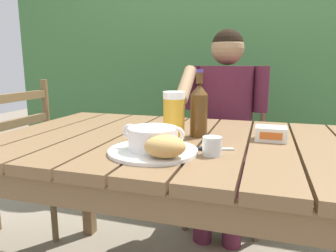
# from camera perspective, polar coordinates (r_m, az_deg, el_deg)

# --- Properties ---
(dining_table) EXTENTS (1.47, 0.92, 0.75)m
(dining_table) POSITION_cam_1_polar(r_m,az_deg,el_deg) (1.23, 2.58, -6.10)
(dining_table) COLOR brown
(dining_table) RESTS_ON ground_plane
(hedge_backdrop) EXTENTS (3.90, 0.87, 2.51)m
(hedge_backdrop) POSITION_cam_1_polar(r_m,az_deg,el_deg) (2.91, 6.47, 13.91)
(hedge_backdrop) COLOR #3F703D
(hedge_backdrop) RESTS_ON ground_plane
(chair_near_diner) EXTENTS (0.47, 0.46, 0.91)m
(chair_near_diner) POSITION_cam_1_polar(r_m,az_deg,el_deg) (2.11, 10.67, -4.16)
(chair_near_diner) COLOR brown
(chair_near_diner) RESTS_ON ground_plane
(person_eating) EXTENTS (0.48, 0.47, 1.23)m
(person_eating) POSITION_cam_1_polar(r_m,az_deg,el_deg) (1.87, 10.14, 1.61)
(person_eating) COLOR #551E32
(person_eating) RESTS_ON ground_plane
(serving_plate) EXTENTS (0.29, 0.29, 0.01)m
(serving_plate) POSITION_cam_1_polar(r_m,az_deg,el_deg) (1.01, -2.74, -4.58)
(serving_plate) COLOR white
(serving_plate) RESTS_ON dining_table
(soup_bowl) EXTENTS (0.21, 0.16, 0.08)m
(soup_bowl) POSITION_cam_1_polar(r_m,az_deg,el_deg) (1.00, -2.76, -2.17)
(soup_bowl) COLOR white
(soup_bowl) RESTS_ON serving_plate
(bread_roll) EXTENTS (0.14, 0.12, 0.07)m
(bread_roll) POSITION_cam_1_polar(r_m,az_deg,el_deg) (0.91, -0.54, -3.76)
(bread_roll) COLOR tan
(bread_roll) RESTS_ON serving_plate
(beer_glass) EXTENTS (0.08, 0.08, 0.18)m
(beer_glass) POSITION_cam_1_polar(r_m,az_deg,el_deg) (1.18, 1.09, 1.98)
(beer_glass) COLOR gold
(beer_glass) RESTS_ON dining_table
(beer_bottle) EXTENTS (0.07, 0.07, 0.26)m
(beer_bottle) POSITION_cam_1_polar(r_m,az_deg,el_deg) (1.22, 5.66, 3.09)
(beer_bottle) COLOR #543515
(beer_bottle) RESTS_ON dining_table
(water_glass_small) EXTENTS (0.06, 0.06, 0.06)m
(water_glass_small) POSITION_cam_1_polar(r_m,az_deg,el_deg) (0.98, 8.05, -3.64)
(water_glass_small) COLOR silver
(water_glass_small) RESTS_ON dining_table
(butter_tub) EXTENTS (0.11, 0.09, 0.05)m
(butter_tub) POSITION_cam_1_polar(r_m,az_deg,el_deg) (1.22, 18.25, -1.33)
(butter_tub) COLOR white
(butter_tub) RESTS_ON dining_table
(table_knife) EXTENTS (0.14, 0.07, 0.01)m
(table_knife) POSITION_cam_1_polar(r_m,az_deg,el_deg) (1.05, 7.30, -4.16)
(table_knife) COLOR silver
(table_knife) RESTS_ON dining_table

